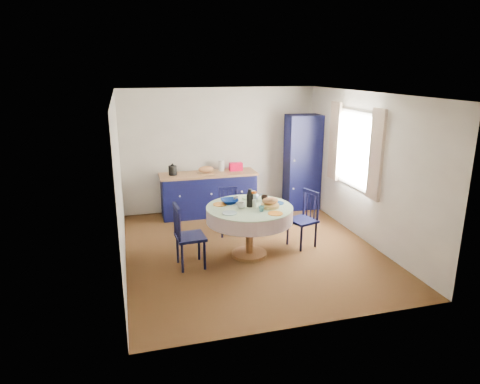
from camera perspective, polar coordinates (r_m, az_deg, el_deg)
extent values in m
plane|color=black|center=(7.10, 1.49, -7.62)|extent=(4.50, 4.50, 0.00)
plane|color=white|center=(6.50, 1.65, 12.97)|extent=(4.50, 4.50, 0.00)
cube|color=beige|center=(8.82, -2.66, 5.64)|extent=(4.00, 0.02, 2.50)
cube|color=beige|center=(6.42, -15.79, 1.00)|extent=(0.02, 4.50, 2.50)
cube|color=beige|center=(7.50, 16.38, 3.10)|extent=(0.02, 4.50, 2.50)
plane|color=white|center=(7.70, 15.36, 5.41)|extent=(0.00, 1.20, 1.20)
cube|color=beige|center=(7.07, 17.69, 4.71)|extent=(0.05, 0.34, 1.45)
cube|color=beige|center=(8.26, 12.49, 6.66)|extent=(0.05, 0.34, 1.45)
cube|color=black|center=(8.62, -4.19, -0.38)|extent=(1.87, 0.57, 0.82)
cube|color=#9E7048|center=(8.51, -4.25, 2.39)|extent=(1.93, 0.61, 0.04)
cube|color=#9B0222|center=(8.68, -0.56, 3.40)|extent=(0.26, 0.14, 0.16)
cube|color=#9E7048|center=(8.46, -4.54, 2.52)|extent=(0.34, 0.24, 0.02)
ellipsoid|color=#B77947|center=(8.44, -4.55, 3.02)|extent=(0.31, 0.20, 0.13)
cylinder|color=silver|center=(8.67, -2.49, 3.57)|extent=(0.12, 0.12, 0.22)
cube|color=black|center=(9.01, 8.32, 3.95)|extent=(0.71, 0.53, 1.96)
cylinder|color=white|center=(8.66, 7.40, 4.16)|extent=(0.04, 0.02, 0.04)
cylinder|color=white|center=(8.80, 7.26, 0.42)|extent=(0.04, 0.02, 0.04)
cylinder|color=#583119|center=(6.87, 1.23, -8.22)|extent=(0.55, 0.55, 0.05)
cylinder|color=#583119|center=(6.73, 1.25, -5.31)|extent=(0.12, 0.12, 0.74)
cylinder|color=#583119|center=(6.60, 1.27, -2.20)|extent=(1.28, 1.28, 0.03)
cylinder|color=silver|center=(6.63, 1.27, -2.98)|extent=(1.34, 1.34, 0.22)
cylinder|color=white|center=(6.59, 1.27, -2.03)|extent=(1.34, 1.34, 0.01)
cylinder|color=#82A8AD|center=(6.29, -1.42, -2.81)|extent=(0.22, 0.22, 0.01)
cylinder|color=orange|center=(6.29, 4.75, -2.86)|extent=(0.22, 0.22, 0.01)
cylinder|color=navy|center=(6.77, 4.96, -1.47)|extent=(0.22, 0.22, 0.01)
cylinder|color=#74A869|center=(7.01, 1.16, -0.78)|extent=(0.22, 0.22, 0.01)
cylinder|color=orange|center=(6.69, -2.68, -1.64)|extent=(0.22, 0.22, 0.01)
cylinder|color=#A78B43|center=(6.57, 4.02, -1.85)|extent=(0.28, 0.28, 0.05)
ellipsoid|color=#B77947|center=(6.54, 4.04, -1.18)|extent=(0.26, 0.16, 0.11)
cube|color=silver|center=(6.68, -0.14, -1.53)|extent=(0.10, 0.07, 0.04)
cylinder|color=black|center=(6.36, -4.73, -8.40)|extent=(0.04, 0.04, 0.45)
cylinder|color=black|center=(6.68, -5.50, -7.20)|extent=(0.04, 0.04, 0.45)
cylinder|color=black|center=(6.30, -7.70, -8.77)|extent=(0.04, 0.04, 0.45)
cylinder|color=black|center=(6.61, -8.32, -7.53)|extent=(0.04, 0.04, 0.45)
cube|color=black|center=(6.39, -6.63, -5.97)|extent=(0.44, 0.46, 0.04)
cylinder|color=black|center=(6.10, -8.07, -4.59)|extent=(0.04, 0.04, 0.50)
cylinder|color=black|center=(6.43, -8.68, -3.52)|extent=(0.04, 0.04, 0.50)
cube|color=black|center=(6.19, -8.47, -2.06)|extent=(0.07, 0.40, 0.06)
cylinder|color=black|center=(6.19, -8.21, -4.51)|extent=(0.02, 0.02, 0.42)
cylinder|color=black|center=(6.27, -8.37, -4.22)|extent=(0.02, 0.02, 0.42)
cylinder|color=black|center=(6.36, -8.53, -3.94)|extent=(0.02, 0.02, 0.42)
cylinder|color=black|center=(7.49, -2.42, -4.73)|extent=(0.03, 0.03, 0.38)
cylinder|color=black|center=(7.53, -0.12, -4.60)|extent=(0.03, 0.03, 0.38)
cylinder|color=black|center=(7.76, -2.67, -3.99)|extent=(0.03, 0.03, 0.38)
cylinder|color=black|center=(7.79, -0.46, -3.87)|extent=(0.03, 0.03, 0.38)
cube|color=black|center=(7.57, -1.43, -2.80)|extent=(0.41, 0.39, 0.04)
cylinder|color=black|center=(7.64, -2.73, -0.96)|extent=(0.03, 0.03, 0.43)
cylinder|color=black|center=(7.68, -0.49, -0.85)|extent=(0.03, 0.03, 0.43)
cube|color=black|center=(7.60, -1.62, 0.51)|extent=(0.34, 0.07, 0.05)
cylinder|color=black|center=(7.65, -2.20, -1.06)|extent=(0.02, 0.02, 0.36)
cylinder|color=black|center=(7.66, -1.61, -1.03)|extent=(0.02, 0.02, 0.36)
cylinder|color=black|center=(7.67, -1.01, -1.00)|extent=(0.02, 0.02, 0.36)
cylinder|color=black|center=(7.24, 6.37, -5.38)|extent=(0.04, 0.04, 0.43)
cylinder|color=black|center=(7.01, 8.15, -6.21)|extent=(0.04, 0.04, 0.43)
cylinder|color=black|center=(7.44, 8.25, -4.86)|extent=(0.04, 0.04, 0.43)
cylinder|color=black|center=(7.21, 10.05, -5.64)|extent=(0.04, 0.04, 0.43)
cube|color=black|center=(7.14, 8.28, -3.77)|extent=(0.51, 0.52, 0.04)
cylinder|color=black|center=(7.30, 8.52, -1.36)|extent=(0.04, 0.04, 0.48)
cylinder|color=black|center=(7.06, 10.35, -2.05)|extent=(0.04, 0.04, 0.48)
cube|color=black|center=(7.12, 9.50, -0.02)|extent=(0.16, 0.37, 0.06)
cylinder|color=black|center=(7.25, 8.93, -1.67)|extent=(0.02, 0.02, 0.40)
cylinder|color=black|center=(7.19, 9.41, -1.85)|extent=(0.02, 0.02, 0.40)
cylinder|color=black|center=(7.12, 9.90, -2.03)|extent=(0.02, 0.02, 0.40)
imported|color=silver|center=(6.50, 0.12, -1.80)|extent=(0.12, 0.12, 0.09)
imported|color=#316F76|center=(6.37, 2.87, -2.25)|extent=(0.09, 0.09, 0.08)
imported|color=black|center=(6.88, 3.27, -0.81)|extent=(0.11, 0.11, 0.09)
imported|color=silver|center=(6.83, -0.52, -0.94)|extent=(0.09, 0.09, 0.08)
imported|color=navy|center=(6.74, -1.40, -1.25)|extent=(0.28, 0.28, 0.07)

